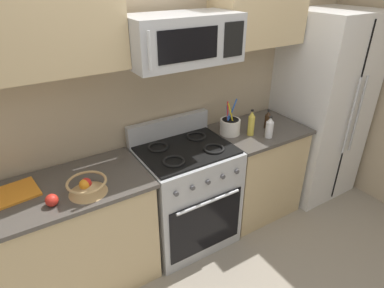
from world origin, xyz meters
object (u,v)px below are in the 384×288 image
Objects in this scene: microwave at (182,39)px; cutting_board at (8,195)px; utensil_crock at (230,126)px; apple_loose at (52,200)px; range_oven at (186,194)px; fruit_basket at (87,186)px; bottle_vinegar at (269,128)px; refrigerator at (320,108)px; bottle_soy at (268,120)px; bottle_oil at (251,123)px.

microwave is 1.54m from cutting_board.
utensil_crock is 4.07× the size of apple_loose.
range_oven is at bearing -173.39° from utensil_crock.
microwave is at bearing 11.89° from fruit_basket.
bottle_vinegar reaches higher than cutting_board.
cutting_board is at bearing 178.05° from refrigerator.
cutting_board is at bearing 177.10° from bottle_soy.
bottle_oil is (-0.10, 0.12, 0.02)m from bottle_vinegar.
range_oven is at bearing 179.38° from refrigerator.
apple_loose is 0.40× the size of bottle_vinegar.
cutting_board is (-1.28, 0.05, -0.86)m from microwave.
utensil_crock is at bearing 8.81° from fruit_basket.
refrigerator reaches higher than apple_loose.
refrigerator is at bearing -1.95° from cutting_board.
bottle_vinegar is at bearing -128.93° from bottle_soy.
apple_loose is at bearing -171.79° from utensil_crock.
utensil_crock is at bearing 176.19° from refrigerator.
utensil_crock is at bearing 136.45° from bottle_vinegar.
utensil_crock is 1.25× the size of fruit_basket.
fruit_basket is 1.56m from bottle_vinegar.
utensil_crock is (0.49, 0.06, 0.51)m from range_oven.
cutting_board is 1.81× the size of bottle_vinegar.
range_oven is 0.83m from bottle_oil.
cutting_board is (-0.45, 0.23, -0.04)m from fruit_basket.
refrigerator is 7.31× the size of fruit_basket.
apple_loose is (-1.54, -0.22, -0.03)m from utensil_crock.
fruit_basket is at bearing -176.93° from refrigerator.
cutting_board is at bearing 153.02° from fruit_basket.
apple_loose is at bearing -171.05° from range_oven.
range_oven is 5.53× the size of bottle_vinegar.
utensil_crock is 0.18m from bottle_oil.
microwave is at bearing -2.41° from cutting_board.
microwave is 1.16m from bottle_soy.
bottle_vinegar is at bearing -43.55° from utensil_crock.
utensil_crock is 0.34m from bottle_vinegar.
bottle_vinegar is at bearing -48.68° from bottle_oil.
bottle_vinegar is 1.13× the size of bottle_soy.
apple_loose is at bearing 179.69° from bottle_vinegar.
microwave reaches higher than cutting_board.
refrigerator reaches higher than bottle_soy.
cutting_board is at bearing 172.74° from bottle_vinegar.
bottle_vinegar is at bearing -169.65° from refrigerator.
microwave is 1.35m from apple_loose.
refrigerator is 2.88m from cutting_board.
bottle_oil is (0.63, -0.08, -0.76)m from microwave.
range_oven is at bearing 178.18° from bottle_soy.
refrigerator is 1.80m from microwave.
microwave is (-1.60, 0.04, 0.83)m from refrigerator.
apple_loose is at bearing -169.62° from microwave.
bottle_oil is (1.46, 0.09, 0.06)m from fruit_basket.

